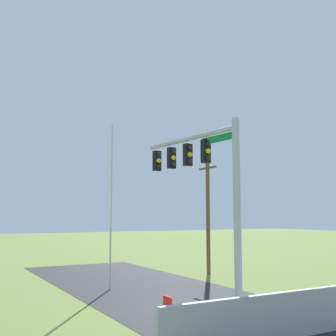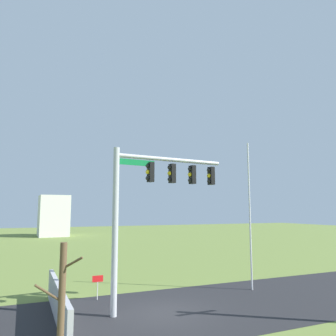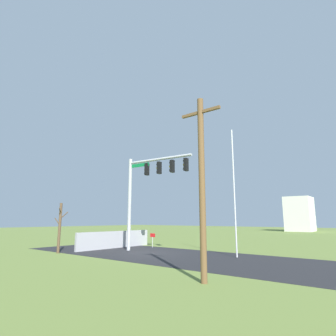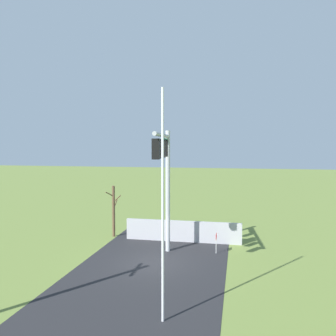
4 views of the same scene
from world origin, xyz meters
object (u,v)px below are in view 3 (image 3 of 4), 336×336
at_px(flagpole, 234,191).
at_px(distant_building, 300,214).
at_px(open_sign, 153,237).
at_px(signal_mast, 147,183).
at_px(utility_pole, 202,182).
at_px(bare_tree, 60,227).

xyz_separation_m(flagpole, distant_building, (7.30, -46.44, -0.76)).
distance_m(open_sign, distant_building, 45.09).
xyz_separation_m(signal_mast, utility_pole, (-9.09, 6.43, -1.37)).
distance_m(bare_tree, open_sign, 8.01).
relative_size(signal_mast, flagpole, 0.86).
height_order(signal_mast, utility_pole, utility_pole).
bearing_deg(flagpole, open_sign, -9.45).
distance_m(utility_pole, distant_building, 55.07).
bearing_deg(bare_tree, flagpole, -151.85).
bearing_deg(distant_building, bare_tree, 174.47).
height_order(signal_mast, open_sign, signal_mast).
relative_size(signal_mast, open_sign, 6.13).
bearing_deg(utility_pole, signal_mast, -35.27).
height_order(signal_mast, flagpole, flagpole).
distance_m(flagpole, bare_tree, 13.07).
bearing_deg(open_sign, signal_mast, 123.60).
relative_size(utility_pole, bare_tree, 2.07).
xyz_separation_m(utility_pole, distant_building, (9.57, -54.23, -0.38)).
bearing_deg(distant_building, utility_pole, -171.15).
relative_size(signal_mast, utility_pole, 0.98).
bearing_deg(utility_pole, distant_building, -79.99).
relative_size(flagpole, bare_tree, 2.37).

